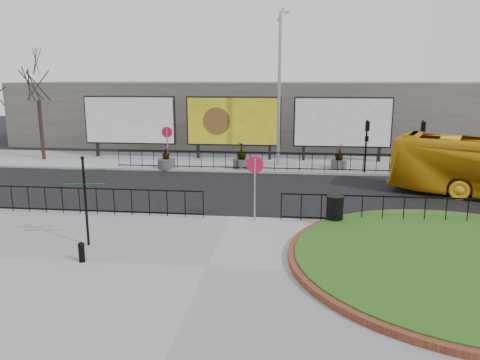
# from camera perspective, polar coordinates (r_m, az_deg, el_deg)

# --- Properties ---
(ground) EXTENTS (90.00, 90.00, 0.00)m
(ground) POSITION_cam_1_polar(r_m,az_deg,el_deg) (18.41, -1.22, -4.81)
(ground) COLOR black
(ground) RESTS_ON ground
(pavement_near) EXTENTS (30.00, 10.00, 0.12)m
(pavement_near) POSITION_cam_1_polar(r_m,az_deg,el_deg) (13.75, -4.04, -10.74)
(pavement_near) COLOR gray
(pavement_near) RESTS_ON ground
(pavement_far) EXTENTS (44.00, 6.00, 0.12)m
(pavement_far) POSITION_cam_1_polar(r_m,az_deg,el_deg) (30.00, 1.82, 2.11)
(pavement_far) COLOR gray
(pavement_far) RESTS_ON ground
(brick_edge) EXTENTS (10.40, 10.40, 0.18)m
(brick_edge) POSITION_cam_1_polar(r_m,az_deg,el_deg) (15.30, 25.94, -8.96)
(brick_edge) COLOR brown
(brick_edge) RESTS_ON pavement_near
(grass_lawn) EXTENTS (10.00, 10.00, 0.22)m
(grass_lawn) POSITION_cam_1_polar(r_m,az_deg,el_deg) (15.30, 25.94, -8.89)
(grass_lawn) COLOR #234913
(grass_lawn) RESTS_ON pavement_near
(railing_near_left) EXTENTS (10.00, 0.10, 1.10)m
(railing_near_left) POSITION_cam_1_polar(r_m,az_deg,el_deg) (19.65, -18.99, -2.36)
(railing_near_left) COLOR black
(railing_near_left) RESTS_ON pavement_near
(railing_near_right) EXTENTS (9.00, 0.10, 1.10)m
(railing_near_right) POSITION_cam_1_polar(r_m,az_deg,el_deg) (18.25, 19.34, -3.49)
(railing_near_right) COLOR black
(railing_near_right) RESTS_ON pavement_near
(railing_far) EXTENTS (18.00, 0.10, 1.10)m
(railing_far) POSITION_cam_1_polar(r_m,az_deg,el_deg) (27.18, 3.47, 2.30)
(railing_far) COLOR black
(railing_far) RESTS_ON pavement_far
(speed_sign_far) EXTENTS (0.64, 0.07, 2.47)m
(speed_sign_far) POSITION_cam_1_polar(r_m,az_deg,el_deg) (28.04, -8.87, 5.07)
(speed_sign_far) COLOR gray
(speed_sign_far) RESTS_ON pavement_far
(speed_sign_near) EXTENTS (0.64, 0.07, 2.47)m
(speed_sign_near) POSITION_cam_1_polar(r_m,az_deg,el_deg) (17.44, 1.83, 0.72)
(speed_sign_near) COLOR gray
(speed_sign_near) RESTS_ON pavement_near
(billboard_left) EXTENTS (6.20, 0.31, 4.10)m
(billboard_left) POSITION_cam_1_polar(r_m,az_deg,el_deg) (32.40, -13.28, 7.09)
(billboard_left) COLOR black
(billboard_left) RESTS_ON pavement_far
(billboard_mid) EXTENTS (6.20, 0.31, 4.10)m
(billboard_mid) POSITION_cam_1_polar(r_m,az_deg,el_deg) (30.77, -0.80, 7.14)
(billboard_mid) COLOR black
(billboard_mid) RESTS_ON pavement_far
(billboard_right) EXTENTS (6.20, 0.31, 4.10)m
(billboard_right) POSITION_cam_1_polar(r_m,az_deg,el_deg) (30.68, 12.37, 6.84)
(billboard_right) COLOR black
(billboard_right) RESTS_ON pavement_far
(lamp_post) EXTENTS (0.74, 0.18, 9.23)m
(lamp_post) POSITION_cam_1_polar(r_m,az_deg,el_deg) (28.44, 4.81, 11.16)
(lamp_post) COLOR gray
(lamp_post) RESTS_ON pavement_far
(signal_pole_a) EXTENTS (0.22, 0.26, 3.00)m
(signal_pole_a) POSITION_cam_1_polar(r_m,az_deg,el_deg) (27.28, 15.17, 4.96)
(signal_pole_a) COLOR black
(signal_pole_a) RESTS_ON pavement_far
(signal_pole_b) EXTENTS (0.22, 0.26, 3.00)m
(signal_pole_b) POSITION_cam_1_polar(r_m,az_deg,el_deg) (27.90, 21.29, 4.70)
(signal_pole_b) COLOR black
(signal_pole_b) RESTS_ON pavement_far
(tree_left) EXTENTS (2.00, 2.00, 7.00)m
(tree_left) POSITION_cam_1_polar(r_m,az_deg,el_deg) (33.28, -23.28, 8.31)
(tree_left) COLOR #2D2119
(tree_left) RESTS_ON pavement_far
(building_backdrop) EXTENTS (40.00, 10.00, 5.00)m
(building_backdrop) POSITION_cam_1_polar(r_m,az_deg,el_deg) (39.60, 3.04, 8.19)
(building_backdrop) COLOR #625D56
(building_backdrop) RESTS_ON ground
(fingerpost_sign) EXTENTS (1.38, 0.39, 2.93)m
(fingerpost_sign) POSITION_cam_1_polar(r_m,az_deg,el_deg) (15.63, -18.39, -1.42)
(fingerpost_sign) COLOR black
(fingerpost_sign) RESTS_ON pavement_near
(bollard) EXTENTS (0.20, 0.20, 0.61)m
(bollard) POSITION_cam_1_polar(r_m,az_deg,el_deg) (14.69, -18.76, -8.20)
(bollard) COLOR black
(bollard) RESTS_ON pavement_near
(litter_bin) EXTENTS (0.66, 0.66, 1.09)m
(litter_bin) POSITION_cam_1_polar(r_m,az_deg,el_deg) (17.56, 11.48, -3.64)
(litter_bin) COLOR black
(litter_bin) RESTS_ON pavement_near
(planter_a) EXTENTS (1.04, 1.04, 1.38)m
(planter_a) POSITION_cam_1_polar(r_m,az_deg,el_deg) (28.27, -8.98, 2.33)
(planter_a) COLOR #4C4C4F
(planter_a) RESTS_ON pavement_far
(planter_b) EXTENTS (1.04, 1.04, 1.57)m
(planter_b) POSITION_cam_1_polar(r_m,az_deg,el_deg) (27.79, 0.22, 2.56)
(planter_b) COLOR #4C4C4F
(planter_b) RESTS_ON pavement_far
(planter_c) EXTENTS (0.95, 0.95, 1.44)m
(planter_c) POSITION_cam_1_polar(r_m,az_deg,el_deg) (28.46, 11.98, 2.44)
(planter_c) COLOR #4C4C4F
(planter_c) RESTS_ON pavement_far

